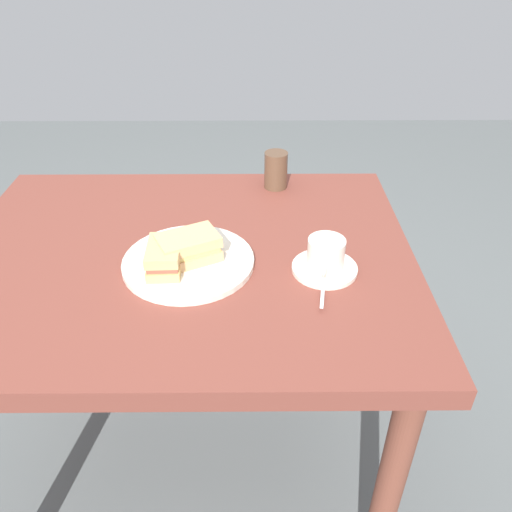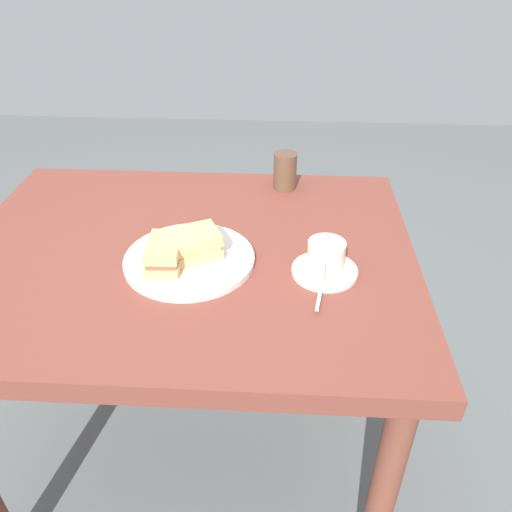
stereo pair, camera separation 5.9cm
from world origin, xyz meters
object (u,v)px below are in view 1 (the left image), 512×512
sandwich_plate (189,262)px  coffee_cup (326,253)px  drinking_glass (276,170)px  coffee_saucer (324,268)px  spoon (323,287)px  sandwich_front (188,248)px  sandwich_back (164,257)px  dining_table (186,286)px

sandwich_plate → coffee_cup: coffee_cup is taller
sandwich_plate → drinking_glass: bearing=-118.7°
coffee_saucer → spoon: size_ratio=1.44×
sandwich_front → spoon: (-0.28, 0.10, -0.03)m
sandwich_front → sandwich_back: size_ratio=1.31×
sandwich_plate → sandwich_back: (0.05, 0.03, 0.03)m
sandwich_plate → coffee_saucer: sandwich_plate is taller
dining_table → coffee_saucer: size_ratio=7.41×
sandwich_front → spoon: 0.30m
spoon → dining_table: bearing=-26.0°
dining_table → drinking_glass: bearing=-124.7°
coffee_saucer → coffee_cup: 0.04m
spoon → drinking_glass: size_ratio=0.97×
sandwich_back → drinking_glass: size_ratio=1.13×
spoon → sandwich_back: bearing=-11.5°
coffee_cup → spoon: 0.08m
dining_table → drinking_glass: size_ratio=10.32×
dining_table → spoon: bearing=154.0°
sandwich_plate → sandwich_back: size_ratio=2.50×
sandwich_front → dining_table: bearing=-66.2°
dining_table → coffee_cup: (-0.31, 0.08, 0.15)m
sandwich_back → coffee_saucer: 0.34m
dining_table → sandwich_back: sandwich_back is taller
sandwich_plate → spoon: 0.30m
dining_table → sandwich_back: size_ratio=9.12×
dining_table → spoon: size_ratio=10.64×
dining_table → sandwich_back: 0.17m
spoon → drinking_glass: bearing=-80.6°
sandwich_front → sandwich_back: sandwich_front is taller
dining_table → sandwich_plate: size_ratio=3.64×
spoon → coffee_cup: bearing=-99.3°
coffee_cup → spoon: coffee_cup is taller
coffee_saucer → coffee_cup: (0.00, 0.00, 0.04)m
sandwich_back → sandwich_front: bearing=-146.1°
drinking_glass → sandwich_front: bearing=61.5°
coffee_saucer → sandwich_front: bearing=-4.8°
drinking_glass → coffee_saucer: bearing=102.8°
dining_table → sandwich_back: (0.03, 0.08, 0.14)m
dining_table → spoon: 0.36m
coffee_saucer → sandwich_plate: bearing=-4.6°
sandwich_back → coffee_cup: 0.34m
sandwich_back → spoon: size_ratio=1.17×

